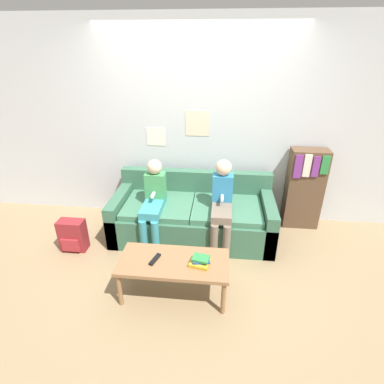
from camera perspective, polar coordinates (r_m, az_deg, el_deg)
The scene contains 10 objects.
ground_plane at distance 3.57m, azimuth -0.74°, elevation -12.82°, with size 10.00×10.00×0.00m, color #937A56.
wall_back at distance 3.98m, azimuth 1.05°, elevation 12.51°, with size 8.00×0.06×2.60m.
couch at distance 3.88m, azimuth 0.21°, elevation -4.53°, with size 2.01×0.90×0.75m.
coffee_table at distance 2.96m, azimuth -3.51°, elevation -13.60°, with size 1.05×0.49×0.40m.
person_left at distance 3.61m, azimuth -7.35°, elevation -1.43°, with size 0.24×0.60×1.04m.
person_right at distance 3.52m, azimuth 5.74°, elevation -1.73°, with size 0.24×0.60×1.07m.
tv_remote at distance 2.95m, azimuth -7.07°, elevation -12.59°, with size 0.09×0.17×0.02m.
book_stack at distance 2.87m, azimuth 1.59°, elevation -13.07°, with size 0.21×0.18×0.07m.
bookshelf at distance 4.20m, azimuth 20.58°, elevation 0.62°, with size 0.46×0.26×1.08m.
backpack at distance 3.90m, azimuth -21.76°, elevation -7.71°, with size 0.31×0.19×0.40m.
Camera 1 is at (0.34, -2.74, 2.27)m, focal length 28.00 mm.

